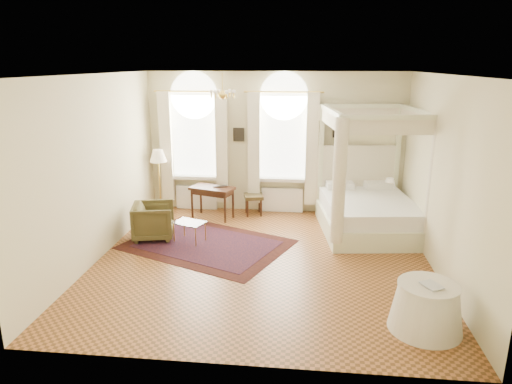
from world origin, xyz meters
TOP-DOWN VIEW (x-y plane):
  - ground at (0.00, 0.00)m, footprint 6.00×6.00m
  - room_walls at (0.00, 0.00)m, footprint 6.00×6.00m
  - window_left at (-1.90, 2.87)m, footprint 1.62×0.27m
  - window_right at (0.20, 2.87)m, footprint 1.62×0.27m
  - chandelier at (-0.90, 1.20)m, footprint 0.51×0.45m
  - wall_pictures at (0.09, 2.97)m, footprint 2.54×0.03m
  - canopy_bed at (2.09, 1.72)m, footprint 2.24×2.63m
  - nightstand at (2.70, 2.70)m, footprint 0.43×0.40m
  - nightstand_lamp at (2.67, 2.73)m, footprint 0.27×0.27m
  - writing_desk at (-1.38, 2.28)m, footprint 1.09×0.79m
  - laptop at (-1.21, 2.39)m, footprint 0.38×0.29m
  - stool at (-0.46, 2.61)m, footprint 0.51×0.51m
  - armchair at (-2.32, 0.89)m, footprint 0.97×0.95m
  - coffee_table at (-1.55, 0.78)m, footprint 0.72×0.62m
  - floor_lamp at (-2.70, 2.54)m, footprint 0.39×0.39m
  - oriental_rug at (-1.17, 0.65)m, footprint 3.63×3.19m
  - side_table at (2.39, -1.96)m, footprint 0.98×0.98m
  - book at (2.32, -2.07)m, footprint 0.31×0.34m

SIDE VIEW (x-z plane):
  - ground at x=0.00m, z-range 0.00..0.00m
  - oriental_rug at x=-1.17m, z-range 0.00..0.01m
  - nightstand at x=2.70m, z-range 0.00..0.55m
  - side_table at x=2.39m, z-range -0.01..0.66m
  - armchair at x=-2.32m, z-range 0.00..0.74m
  - coffee_table at x=-1.55m, z-range 0.17..0.58m
  - stool at x=-0.46m, z-range 0.16..0.65m
  - canopy_bed at x=2.09m, z-range -0.71..1.89m
  - writing_desk at x=-1.38m, z-range 0.26..1.00m
  - book at x=2.32m, z-range 0.67..0.69m
  - laptop at x=-1.21m, z-range 0.74..0.76m
  - nightstand_lamp at x=2.67m, z-range 0.61..1.01m
  - floor_lamp at x=-2.70m, z-range 0.54..2.08m
  - window_left at x=-1.90m, z-range -0.16..3.13m
  - window_right at x=0.20m, z-range -0.16..3.13m
  - wall_pictures at x=0.09m, z-range 1.70..2.09m
  - room_walls at x=0.00m, z-range -1.02..4.98m
  - chandelier at x=-0.90m, z-range 2.66..3.16m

